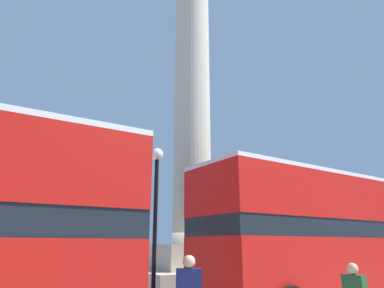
% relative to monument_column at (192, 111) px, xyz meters
% --- Properties ---
extents(monument_column, '(5.84, 5.84, 25.29)m').
position_rel_monument_column_xyz_m(monument_column, '(0.00, 0.00, 0.00)').
color(monument_column, '#ADA593').
rests_on(monument_column, ground_plane).
extents(bus_c, '(10.36, 3.36, 4.31)m').
position_rel_monument_column_xyz_m(bus_c, '(2.16, -5.72, -6.16)').
color(bus_c, '#B7140F').
rests_on(bus_c, ground_plane).
extents(street_lamp, '(0.42, 0.42, 5.24)m').
position_rel_monument_column_xyz_m(street_lamp, '(-3.37, -3.38, -5.60)').
color(street_lamp, black).
rests_on(street_lamp, ground_plane).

